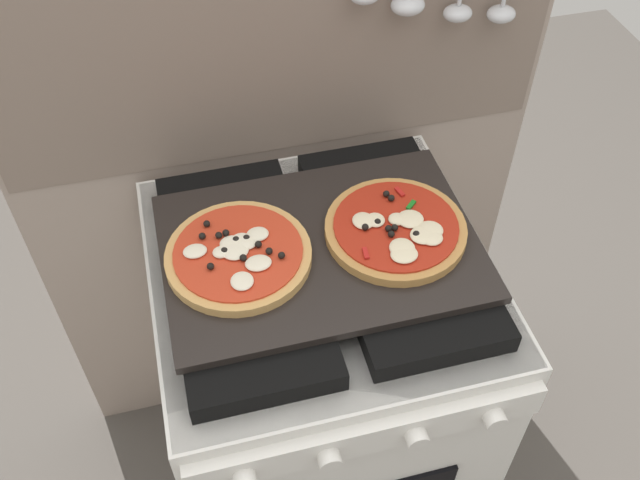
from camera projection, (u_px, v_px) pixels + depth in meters
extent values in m
plane|color=#4C4742|center=(320.00, 475.00, 1.88)|extent=(4.00, 4.00, 0.00)
cube|color=gray|center=(282.00, 178.00, 1.53)|extent=(1.10, 0.03, 1.55)
cube|color=gray|center=(275.00, 26.00, 1.25)|extent=(1.08, 0.00, 0.56)
ellipsoid|color=silver|center=(408.00, 5.00, 1.25)|extent=(0.06, 0.05, 0.03)
ellipsoid|color=silver|center=(458.00, 13.00, 1.29)|extent=(0.05, 0.05, 0.03)
ellipsoid|color=silver|center=(501.00, 14.00, 1.31)|extent=(0.06, 0.05, 0.03)
cube|color=white|center=(320.00, 391.00, 1.56)|extent=(0.60, 0.60, 0.86)
cube|color=black|center=(320.00, 267.00, 1.25)|extent=(0.59, 0.59, 0.01)
cube|color=black|center=(241.00, 273.00, 1.21)|extent=(0.24, 0.51, 0.04)
cube|color=black|center=(396.00, 243.00, 1.26)|extent=(0.24, 0.51, 0.04)
cube|color=white|center=(370.00, 438.00, 1.09)|extent=(0.58, 0.02, 0.07)
cylinder|color=silver|center=(330.00, 461.00, 1.06)|extent=(0.04, 0.02, 0.04)
cylinder|color=silver|center=(417.00, 439.00, 1.09)|extent=(0.04, 0.02, 0.04)
cylinder|color=silver|center=(495.00, 420.00, 1.11)|extent=(0.04, 0.02, 0.04)
cube|color=black|center=(320.00, 247.00, 1.21)|extent=(0.54, 0.38, 0.02)
cylinder|color=tan|center=(238.00, 254.00, 1.18)|extent=(0.25, 0.25, 0.02)
cylinder|color=red|center=(238.00, 250.00, 1.17)|extent=(0.22, 0.22, 0.00)
ellipsoid|color=#F4EACC|center=(258.00, 263.00, 1.14)|extent=(0.04, 0.04, 0.01)
ellipsoid|color=#F4EACC|center=(242.00, 242.00, 1.18)|extent=(0.04, 0.04, 0.01)
ellipsoid|color=#F4EACC|center=(231.00, 243.00, 1.17)|extent=(0.04, 0.04, 0.01)
ellipsoid|color=#F4EACC|center=(195.00, 251.00, 1.16)|extent=(0.04, 0.03, 0.01)
ellipsoid|color=#F4EACC|center=(235.00, 250.00, 1.16)|extent=(0.05, 0.05, 0.01)
ellipsoid|color=#F4EACC|center=(221.00, 254.00, 1.16)|extent=(0.03, 0.03, 0.01)
ellipsoid|color=#F4EACC|center=(247.00, 243.00, 1.17)|extent=(0.03, 0.03, 0.01)
ellipsoid|color=#F4EACC|center=(258.00, 234.00, 1.19)|extent=(0.04, 0.03, 0.01)
ellipsoid|color=#F4EACC|center=(242.00, 281.00, 1.12)|extent=(0.04, 0.04, 0.01)
sphere|color=black|center=(202.00, 236.00, 1.18)|extent=(0.01, 0.01, 0.01)
sphere|color=black|center=(210.00, 266.00, 1.14)|extent=(0.01, 0.01, 0.01)
sphere|color=black|center=(243.00, 258.00, 1.15)|extent=(0.01, 0.01, 0.01)
sphere|color=black|center=(282.00, 255.00, 1.15)|extent=(0.01, 0.01, 0.01)
sphere|color=black|center=(269.00, 251.00, 1.16)|extent=(0.01, 0.01, 0.01)
sphere|color=black|center=(219.00, 235.00, 1.18)|extent=(0.01, 0.01, 0.01)
sphere|color=black|center=(207.00, 224.00, 1.20)|extent=(0.01, 0.01, 0.01)
sphere|color=black|center=(225.00, 252.00, 1.16)|extent=(0.01, 0.01, 0.01)
sphere|color=black|center=(246.00, 238.00, 1.18)|extent=(0.01, 0.01, 0.01)
sphere|color=black|center=(236.00, 240.00, 1.18)|extent=(0.01, 0.01, 0.01)
sphere|color=black|center=(226.00, 233.00, 1.19)|extent=(0.01, 0.01, 0.01)
sphere|color=black|center=(258.00, 243.00, 1.17)|extent=(0.01, 0.01, 0.01)
cylinder|color=#C18947|center=(395.00, 230.00, 1.22)|extent=(0.25, 0.25, 0.02)
cylinder|color=#AD2614|center=(396.00, 225.00, 1.21)|extent=(0.22, 0.22, 0.00)
ellipsoid|color=beige|center=(397.00, 220.00, 1.21)|extent=(0.03, 0.03, 0.01)
ellipsoid|color=beige|center=(375.00, 220.00, 1.21)|extent=(0.03, 0.03, 0.01)
ellipsoid|color=beige|center=(410.00, 219.00, 1.21)|extent=(0.05, 0.04, 0.01)
ellipsoid|color=beige|center=(430.00, 230.00, 1.19)|extent=(0.05, 0.04, 0.01)
ellipsoid|color=beige|center=(404.00, 254.00, 1.16)|extent=(0.05, 0.04, 0.01)
ellipsoid|color=beige|center=(363.00, 221.00, 1.21)|extent=(0.04, 0.04, 0.01)
ellipsoid|color=beige|center=(402.00, 248.00, 1.17)|extent=(0.04, 0.04, 0.01)
ellipsoid|color=beige|center=(432.00, 238.00, 1.18)|extent=(0.04, 0.04, 0.01)
ellipsoid|color=beige|center=(424.00, 235.00, 1.19)|extent=(0.05, 0.04, 0.01)
sphere|color=black|center=(365.00, 227.00, 1.20)|extent=(0.01, 0.01, 0.01)
cube|color=gold|center=(408.00, 221.00, 1.21)|extent=(0.02, 0.03, 0.00)
cube|color=red|center=(366.00, 253.00, 1.16)|extent=(0.01, 0.02, 0.00)
sphere|color=black|center=(391.00, 234.00, 1.19)|extent=(0.01, 0.01, 0.01)
sphere|color=black|center=(388.00, 228.00, 1.19)|extent=(0.01, 0.01, 0.01)
sphere|color=black|center=(378.00, 222.00, 1.20)|extent=(0.01, 0.01, 0.01)
cube|color=#19721E|center=(411.00, 205.00, 1.24)|extent=(0.02, 0.02, 0.00)
sphere|color=black|center=(416.00, 234.00, 1.18)|extent=(0.01, 0.01, 0.01)
sphere|color=black|center=(395.00, 228.00, 1.20)|extent=(0.01, 0.01, 0.01)
cube|color=red|center=(400.00, 192.00, 1.26)|extent=(0.01, 0.03, 0.00)
sphere|color=black|center=(391.00, 198.00, 1.24)|extent=(0.01, 0.01, 0.01)
sphere|color=black|center=(386.00, 194.00, 1.25)|extent=(0.01, 0.01, 0.01)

